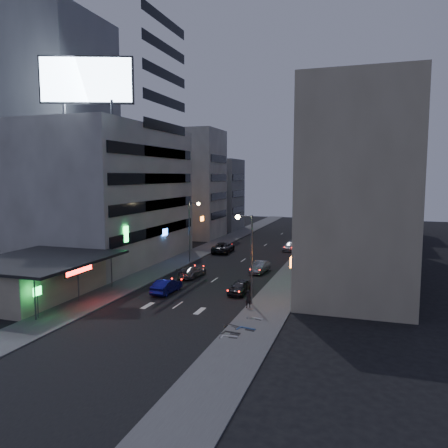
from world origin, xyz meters
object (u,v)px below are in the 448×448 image
at_px(person, 248,299).
at_px(scooter_silver_b, 263,313).
at_px(parked_car_right_far, 291,246).
at_px(scooter_black_b, 240,320).
at_px(road_car_blue, 166,286).
at_px(road_car_silver, 192,271).
at_px(scooter_blue, 256,322).
at_px(scooter_silver_a, 238,329).
at_px(parked_car_left, 223,247).
at_px(parked_car_right_mid, 260,267).
at_px(scooter_black_a, 241,326).
at_px(parked_car_right_near, 240,287).

relative_size(person, scooter_silver_b, 0.96).
distance_m(parked_car_right_far, scooter_black_b, 35.97).
xyz_separation_m(parked_car_right_far, road_car_blue, (-7.61, -28.49, 0.03)).
height_order(road_car_silver, scooter_blue, road_car_silver).
relative_size(road_car_blue, scooter_silver_a, 2.47).
relative_size(road_car_silver, person, 2.89).
relative_size(person, scooter_black_b, 0.99).
height_order(road_car_blue, road_car_silver, road_car_blue).
bearing_deg(scooter_black_b, parked_car_left, 41.49).
distance_m(person, scooter_black_b, 4.92).
height_order(road_car_blue, scooter_silver_a, road_car_blue).
height_order(parked_car_right_far, road_car_blue, road_car_blue).
height_order(parked_car_right_far, scooter_black_b, parked_car_right_far).
bearing_deg(parked_car_right_mid, parked_car_right_far, 92.50).
bearing_deg(person, parked_car_left, -109.47).
bearing_deg(road_car_blue, scooter_black_b, 144.76).
xyz_separation_m(parked_car_left, road_car_silver, (1.57, -16.43, -0.11)).
relative_size(road_car_silver, scooter_black_a, 2.39).
bearing_deg(scooter_silver_b, person, 54.34).
relative_size(parked_car_right_near, scooter_black_b, 2.44).
height_order(parked_car_left, scooter_silver_b, parked_car_left).
xyz_separation_m(parked_car_right_far, person, (1.43, -31.04, 0.24)).
relative_size(parked_car_right_mid, parked_car_right_far, 0.89).
bearing_deg(scooter_blue, scooter_black_a, 154.83).
bearing_deg(parked_car_right_near, scooter_blue, -62.69).
xyz_separation_m(parked_car_right_mid, scooter_black_b, (3.03, -19.13, -0.07)).
height_order(parked_car_right_far, road_car_silver, parked_car_right_far).
distance_m(road_car_blue, scooter_black_a, 13.41).
bearing_deg(person, scooter_silver_a, 56.94).
height_order(parked_car_right_near, scooter_black_b, parked_car_right_near).
bearing_deg(parked_car_right_near, person, -61.34).
height_order(scooter_silver_a, scooter_blue, scooter_blue).
height_order(scooter_blue, scooter_silver_b, scooter_blue).
xyz_separation_m(scooter_black_b, scooter_silver_b, (1.28, 2.26, 0.02)).
xyz_separation_m(scooter_silver_a, scooter_blue, (0.91, 1.78, 0.08)).
bearing_deg(parked_car_left, scooter_silver_b, 110.88).
distance_m(parked_car_left, person, 28.24).
height_order(road_car_blue, person, person).
distance_m(parked_car_right_near, scooter_silver_b, 8.20).
bearing_deg(parked_car_right_far, scooter_blue, -79.45).
distance_m(parked_car_right_near, road_car_silver, 8.84).
bearing_deg(scooter_silver_a, road_car_silver, 28.34).
xyz_separation_m(parked_car_left, scooter_silver_a, (11.89, -32.95, -0.13)).
height_order(parked_car_left, person, person).
relative_size(scooter_blue, scooter_silver_b, 1.19).
height_order(parked_car_right_near, parked_car_left, parked_car_left).
xyz_separation_m(parked_car_right_far, scooter_silver_a, (2.50, -37.89, -0.03)).
bearing_deg(scooter_black_a, parked_car_left, 27.43).
xyz_separation_m(parked_car_right_far, scooter_black_a, (2.56, -37.24, 0.03)).
height_order(road_car_silver, scooter_black_b, road_car_silver).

